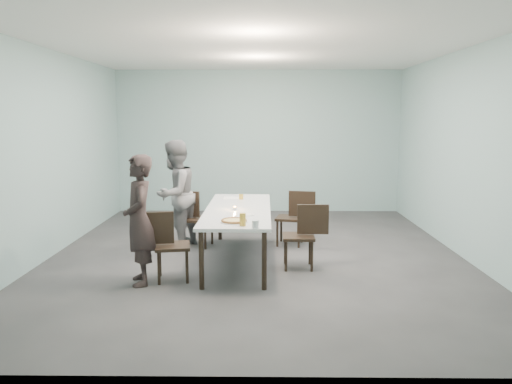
{
  "coord_description": "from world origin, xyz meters",
  "views": [
    {
      "loc": [
        0.08,
        -7.16,
        2.02
      ],
      "look_at": [
        0.0,
        -0.38,
        1.0
      ],
      "focal_mm": 35.0,
      "sensor_mm": 36.0,
      "label": 1
    }
  ],
  "objects_px": {
    "chair_near_left": "(166,241)",
    "amber_tumbler": "(241,197)",
    "table": "(238,212)",
    "side_plate": "(247,215)",
    "chair_far_left": "(193,215)",
    "water_tumbler": "(255,224)",
    "beer_glass": "(243,220)",
    "chair_far_right": "(295,214)",
    "chair_near_right": "(304,232)",
    "tealight": "(235,208)",
    "diner_near": "(139,220)",
    "diner_far": "(175,194)",
    "pizza": "(234,221)"
  },
  "relations": [
    {
      "from": "table",
      "to": "water_tumbler",
      "type": "bearing_deg",
      "value": -78.19
    },
    {
      "from": "chair_near_right",
      "to": "diner_near",
      "type": "xyz_separation_m",
      "value": [
        -2.05,
        -0.66,
        0.29
      ]
    },
    {
      "from": "beer_glass",
      "to": "chair_far_right",
      "type": "bearing_deg",
      "value": 69.47
    },
    {
      "from": "chair_far_right",
      "to": "pizza",
      "type": "relative_size",
      "value": 2.56
    },
    {
      "from": "water_tumbler",
      "to": "table",
      "type": "bearing_deg",
      "value": 101.81
    },
    {
      "from": "water_tumbler",
      "to": "tealight",
      "type": "distance_m",
      "value": 1.18
    },
    {
      "from": "chair_near_left",
      "to": "chair_far_left",
      "type": "relative_size",
      "value": 1.0
    },
    {
      "from": "chair_far_right",
      "to": "water_tumbler",
      "type": "bearing_deg",
      "value": 86.65
    },
    {
      "from": "water_tumbler",
      "to": "amber_tumbler",
      "type": "distance_m",
      "value": 2.05
    },
    {
      "from": "table",
      "to": "chair_near_left",
      "type": "bearing_deg",
      "value": -134.2
    },
    {
      "from": "table",
      "to": "pizza",
      "type": "distance_m",
      "value": 0.94
    },
    {
      "from": "chair_far_left",
      "to": "amber_tumbler",
      "type": "height_order",
      "value": "chair_far_left"
    },
    {
      "from": "diner_near",
      "to": "amber_tumbler",
      "type": "height_order",
      "value": "diner_near"
    },
    {
      "from": "table",
      "to": "beer_glass",
      "type": "height_order",
      "value": "beer_glass"
    },
    {
      "from": "side_plate",
      "to": "table",
      "type": "bearing_deg",
      "value": 106.62
    },
    {
      "from": "chair_near_right",
      "to": "amber_tumbler",
      "type": "xyz_separation_m",
      "value": [
        -0.9,
        1.14,
        0.29
      ]
    },
    {
      "from": "chair_far_left",
      "to": "chair_near_right",
      "type": "bearing_deg",
      "value": -22.63
    },
    {
      "from": "chair_near_left",
      "to": "amber_tumbler",
      "type": "xyz_separation_m",
      "value": [
        0.86,
        1.67,
        0.29
      ]
    },
    {
      "from": "tealight",
      "to": "amber_tumbler",
      "type": "bearing_deg",
      "value": 86.7
    },
    {
      "from": "chair_near_right",
      "to": "diner_near",
      "type": "bearing_deg",
      "value": 18.8
    },
    {
      "from": "chair_far_right",
      "to": "pizza",
      "type": "distance_m",
      "value": 2.02
    },
    {
      "from": "chair_far_left",
      "to": "tealight",
      "type": "height_order",
      "value": "chair_far_left"
    },
    {
      "from": "diner_far",
      "to": "tealight",
      "type": "xyz_separation_m",
      "value": [
        0.97,
        -0.82,
        -0.07
      ]
    },
    {
      "from": "water_tumbler",
      "to": "tealight",
      "type": "relative_size",
      "value": 1.61
    },
    {
      "from": "pizza",
      "to": "diner_far",
      "type": "bearing_deg",
      "value": 121.33
    },
    {
      "from": "tealight",
      "to": "pizza",
      "type": "bearing_deg",
      "value": -87.5
    },
    {
      "from": "tealight",
      "to": "chair_far_left",
      "type": "bearing_deg",
      "value": 127.82
    },
    {
      "from": "chair_far_right",
      "to": "chair_near_right",
      "type": "bearing_deg",
      "value": 104.69
    },
    {
      "from": "chair_far_left",
      "to": "water_tumbler",
      "type": "distance_m",
      "value": 2.3
    },
    {
      "from": "chair_near_right",
      "to": "chair_near_left",
      "type": "bearing_deg",
      "value": 17.74
    },
    {
      "from": "table",
      "to": "side_plate",
      "type": "distance_m",
      "value": 0.5
    },
    {
      "from": "table",
      "to": "beer_glass",
      "type": "relative_size",
      "value": 17.37
    },
    {
      "from": "chair_far_left",
      "to": "diner_near",
      "type": "distance_m",
      "value": 1.88
    },
    {
      "from": "diner_far",
      "to": "pizza",
      "type": "xyz_separation_m",
      "value": [
        1.01,
        -1.66,
        -0.07
      ]
    },
    {
      "from": "tealight",
      "to": "table",
      "type": "bearing_deg",
      "value": 66.74
    },
    {
      "from": "side_plate",
      "to": "chair_near_left",
      "type": "bearing_deg",
      "value": -158.1
    },
    {
      "from": "beer_glass",
      "to": "amber_tumbler",
      "type": "bearing_deg",
      "value": 92.95
    },
    {
      "from": "chair_near_left",
      "to": "chair_near_right",
      "type": "height_order",
      "value": "same"
    },
    {
      "from": "table",
      "to": "side_plate",
      "type": "relative_size",
      "value": 14.47
    },
    {
      "from": "diner_near",
      "to": "beer_glass",
      "type": "relative_size",
      "value": 10.55
    },
    {
      "from": "chair_near_left",
      "to": "water_tumbler",
      "type": "xyz_separation_m",
      "value": [
        1.11,
        -0.36,
        0.29
      ]
    },
    {
      "from": "table",
      "to": "chair_near_left",
      "type": "distance_m",
      "value": 1.24
    },
    {
      "from": "diner_far",
      "to": "amber_tumbler",
      "type": "relative_size",
      "value": 20.97
    },
    {
      "from": "diner_far",
      "to": "side_plate",
      "type": "distance_m",
      "value": 1.67
    },
    {
      "from": "chair_far_left",
      "to": "beer_glass",
      "type": "xyz_separation_m",
      "value": [
        0.85,
        -1.93,
        0.32
      ]
    },
    {
      "from": "chair_far_right",
      "to": "pizza",
      "type": "height_order",
      "value": "chair_far_right"
    },
    {
      "from": "side_plate",
      "to": "water_tumbler",
      "type": "distance_m",
      "value": 0.77
    },
    {
      "from": "chair_far_left",
      "to": "chair_far_right",
      "type": "height_order",
      "value": "same"
    },
    {
      "from": "chair_far_right",
      "to": "beer_glass",
      "type": "height_order",
      "value": "beer_glass"
    },
    {
      "from": "chair_near_left",
      "to": "amber_tumbler",
      "type": "distance_m",
      "value": 1.9
    }
  ]
}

